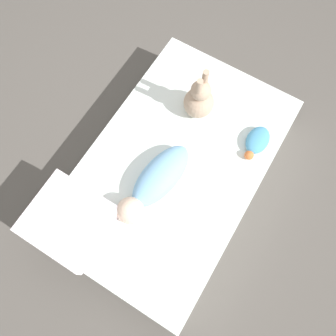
% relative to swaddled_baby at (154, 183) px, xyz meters
% --- Properties ---
extents(ground_plane, '(12.00, 12.00, 0.00)m').
position_rel_swaddled_baby_xyz_m(ground_plane, '(-0.16, 0.02, -0.29)').
color(ground_plane, '#514C47').
extents(bed_mattress, '(1.38, 0.86, 0.23)m').
position_rel_swaddled_baby_xyz_m(bed_mattress, '(-0.16, 0.02, -0.18)').
color(bed_mattress, white).
rests_on(bed_mattress, ground_plane).
extents(burp_cloth, '(0.17, 0.16, 0.02)m').
position_rel_swaddled_baby_xyz_m(burp_cloth, '(0.23, 0.01, -0.05)').
color(burp_cloth, white).
rests_on(burp_cloth, bed_mattress).
extents(swaddled_baby, '(0.50, 0.22, 0.13)m').
position_rel_swaddled_baby_xyz_m(swaddled_baby, '(0.00, 0.00, 0.00)').
color(swaddled_baby, '#7FB7E5').
rests_on(swaddled_baby, bed_mattress).
extents(pillow, '(0.35, 0.38, 0.10)m').
position_rel_swaddled_baby_xyz_m(pillow, '(0.37, -0.25, -0.01)').
color(pillow, white).
rests_on(pillow, bed_mattress).
extents(bunny_plush, '(0.16, 0.16, 0.32)m').
position_rel_swaddled_baby_xyz_m(bunny_plush, '(-0.50, -0.03, 0.05)').
color(bunny_plush, tan).
rests_on(bunny_plush, bed_mattress).
extents(turtle_plush, '(0.21, 0.11, 0.06)m').
position_rel_swaddled_baby_xyz_m(turtle_plush, '(-0.48, 0.33, -0.03)').
color(turtle_plush, '#4C99C6').
rests_on(turtle_plush, bed_mattress).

